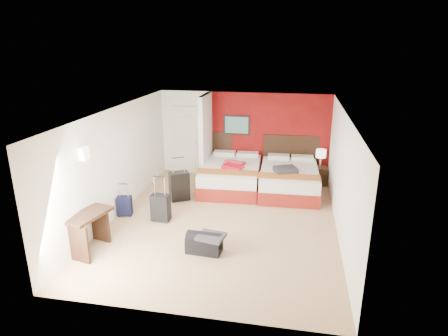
% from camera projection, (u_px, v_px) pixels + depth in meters
% --- Properties ---
extents(ground, '(6.50, 6.50, 0.00)m').
position_uv_depth(ground, '(223.00, 221.00, 8.84)').
color(ground, tan).
rests_on(ground, ground).
extents(room_walls, '(5.02, 6.52, 2.50)m').
position_uv_depth(room_walls, '(180.00, 148.00, 10.01)').
color(room_walls, white).
rests_on(room_walls, ground).
extents(red_accent_panel, '(3.50, 0.04, 2.50)m').
position_uv_depth(red_accent_panel, '(269.00, 136.00, 11.33)').
color(red_accent_panel, maroon).
rests_on(red_accent_panel, ground).
extents(partition_wall, '(0.12, 1.20, 2.50)m').
position_uv_depth(partition_wall, '(206.00, 138.00, 11.05)').
color(partition_wall, silver).
rests_on(partition_wall, ground).
extents(entry_door, '(0.82, 0.06, 2.05)m').
position_uv_depth(entry_door, '(186.00, 140.00, 11.80)').
color(entry_door, silver).
rests_on(entry_door, ground).
extents(bed_left, '(1.67, 2.30, 0.67)m').
position_uv_depth(bed_left, '(231.00, 176.00, 10.72)').
color(bed_left, white).
rests_on(bed_left, ground).
extents(bed_right, '(1.60, 2.23, 0.66)m').
position_uv_depth(bed_right, '(289.00, 180.00, 10.43)').
color(bed_right, silver).
rests_on(bed_right, ground).
extents(red_suitcase_open, '(0.71, 0.85, 0.09)m').
position_uv_depth(red_suitcase_open, '(234.00, 165.00, 10.49)').
color(red_suitcase_open, '#A60E20').
rests_on(red_suitcase_open, bed_left).
extents(jacket_bundle, '(0.69, 0.63, 0.13)m').
position_uv_depth(jacket_bundle, '(285.00, 170.00, 10.04)').
color(jacket_bundle, '#343439').
rests_on(jacket_bundle, bed_right).
extents(nightstand, '(0.42, 0.42, 0.53)m').
position_uv_depth(nightstand, '(319.00, 176.00, 10.98)').
color(nightstand, '#332011').
rests_on(nightstand, ground).
extents(table_lamp, '(0.34, 0.34, 0.50)m').
position_uv_depth(table_lamp, '(321.00, 158.00, 10.82)').
color(table_lamp, white).
rests_on(table_lamp, nightstand).
extents(suitcase_black, '(0.57, 0.51, 0.73)m').
position_uv_depth(suitcase_black, '(179.00, 187.00, 9.85)').
color(suitcase_black, black).
rests_on(suitcase_black, ground).
extents(suitcase_charcoal, '(0.43, 0.28, 0.60)m').
position_uv_depth(suitcase_charcoal, '(161.00, 209.00, 8.74)').
color(suitcase_charcoal, black).
rests_on(suitcase_charcoal, ground).
extents(suitcase_navy, '(0.35, 0.25, 0.45)m').
position_uv_depth(suitcase_navy, '(125.00, 207.00, 9.02)').
color(suitcase_navy, black).
rests_on(suitcase_navy, ground).
extents(duffel_bag, '(0.70, 0.41, 0.34)m').
position_uv_depth(duffel_bag, '(204.00, 244.00, 7.48)').
color(duffel_bag, black).
rests_on(duffel_bag, ground).
extents(jacket_draped, '(0.57, 0.51, 0.07)m').
position_uv_depth(jacket_draped, '(211.00, 237.00, 7.35)').
color(jacket_draped, '#35363A').
rests_on(jacket_draped, duffel_bag).
extents(desk, '(0.68, 1.04, 0.79)m').
position_uv_depth(desk, '(90.00, 232.00, 7.46)').
color(desk, black).
rests_on(desk, ground).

